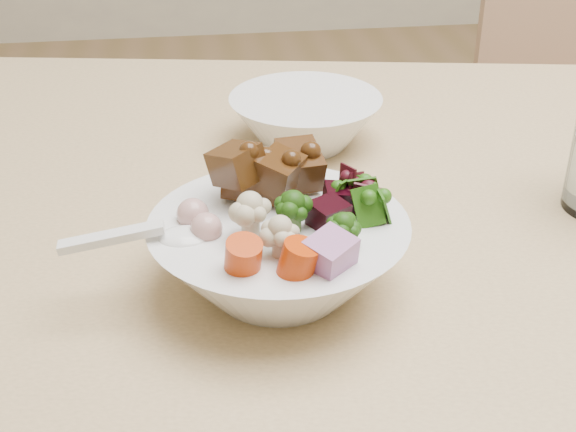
# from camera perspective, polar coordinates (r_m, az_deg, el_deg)

# --- Properties ---
(food_bowl) EXTENTS (0.21, 0.21, 0.11)m
(food_bowl) POSITION_cam_1_polar(r_m,az_deg,el_deg) (0.64, -0.54, -2.39)
(food_bowl) COLOR white
(food_bowl) RESTS_ON dining_table
(soup_spoon) EXTENTS (0.11, 0.03, 0.02)m
(soup_spoon) POSITION_cam_1_polar(r_m,az_deg,el_deg) (0.61, -8.71, -1.57)
(soup_spoon) COLOR white
(soup_spoon) RESTS_ON food_bowl
(side_bowl) EXTENTS (0.17, 0.17, 0.06)m
(side_bowl) POSITION_cam_1_polar(r_m,az_deg,el_deg) (0.89, 1.24, 6.77)
(side_bowl) COLOR white
(side_bowl) RESTS_ON dining_table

